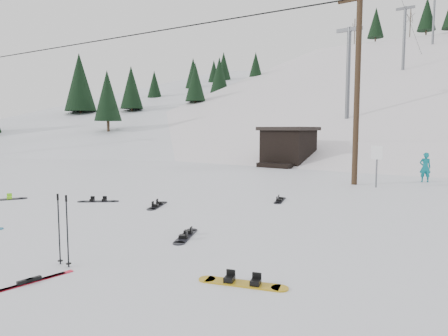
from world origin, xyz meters
The scene contains 19 objects.
ground centered at (0.00, 0.00, 0.00)m, with size 200.00×200.00×0.00m, color silver.
ski_slope centered at (0.00, 55.00, -12.00)m, with size 60.00×75.00×45.00m, color white.
ridge_left centered at (-36.00, 48.00, -11.00)m, with size 34.00×85.00×38.00m, color silver.
treeline_left centered at (-34.00, 40.00, 0.00)m, with size 20.00×64.00×10.00m, color black, non-canonical shape.
utility_pole centered at (2.00, 14.00, 4.68)m, with size 2.00×0.26×9.00m.
trail_sign centered at (3.10, 13.58, 1.27)m, with size 0.50×0.09×1.85m.
lift_hut centered at (-5.00, 20.94, 1.36)m, with size 3.40×4.10×2.75m.
lift_tower_near centered at (-4.00, 30.00, 7.86)m, with size 2.20×0.36×8.00m.
lift_tower_mid centered at (-4.00, 50.00, 14.36)m, with size 2.20×0.36×8.00m.
lift_tower_far centered at (-4.00, 70.00, 20.86)m, with size 2.20×0.36×8.00m.
hero_skis centered at (1.57, -1.25, 0.02)m, with size 0.22×1.52×0.08m.
ski_poles centered at (1.25, -0.40, 0.70)m, with size 0.37×0.10×1.36m.
board_scatter_a centered at (-3.88, 4.13, 0.03)m, with size 1.19×1.02×0.10m.
board_scatter_b centered at (-1.59, 4.79, 0.03)m, with size 0.86×1.40×0.11m.
board_scatter_c centered at (-7.00, 2.26, 0.03)m, with size 0.96×1.53×0.12m.
board_scatter_d centered at (1.75, 2.47, 0.03)m, with size 0.82×1.36×0.10m.
board_scatter_e centered at (4.47, 0.81, 0.03)m, with size 1.48×0.67×0.11m.
board_scatter_f centered at (1.26, 8.10, 0.03)m, with size 0.64×1.33×0.10m.
skier_teal centered at (4.50, 16.89, 0.72)m, with size 0.53×0.35×1.45m, color #0D7D87.
Camera 1 is at (8.01, -4.53, 2.56)m, focal length 32.00 mm.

